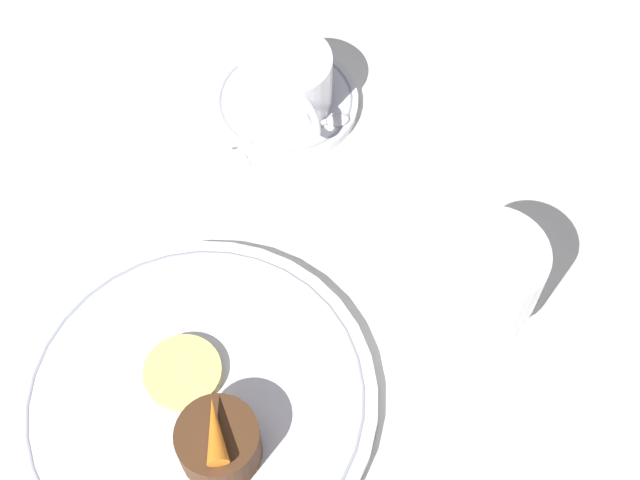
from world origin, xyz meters
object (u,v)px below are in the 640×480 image
object	(u,v)px
wine_glass	(489,275)
dessert_cake	(219,443)
coffee_cup	(286,80)
dinner_plate	(197,400)
fork	(166,182)

from	to	relation	value
wine_glass	dessert_cake	xyz separation A→B (m)	(0.02, -0.23, -0.04)
coffee_cup	dessert_cake	xyz separation A→B (m)	(0.28, -0.18, -0.01)
coffee_cup	wine_glass	world-z (taller)	wine_glass
dessert_cake	dinner_plate	bearing A→B (deg)	-178.80
wine_glass	dessert_cake	size ratio (longest dim) A/B	1.74
fork	dessert_cake	size ratio (longest dim) A/B	3.26
fork	wine_glass	bearing A→B (deg)	37.80
dinner_plate	wine_glass	bearing A→B (deg)	83.02
coffee_cup	dinner_plate	bearing A→B (deg)	-37.90
dinner_plate	coffee_cup	bearing A→B (deg)	142.10
dinner_plate	coffee_cup	world-z (taller)	coffee_cup
coffee_cup	wine_glass	distance (m)	0.27
dinner_plate	dessert_cake	bearing A→B (deg)	1.20
fork	dessert_cake	bearing A→B (deg)	-11.08
coffee_cup	fork	xyz separation A→B (m)	(0.03, -0.13, -0.04)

